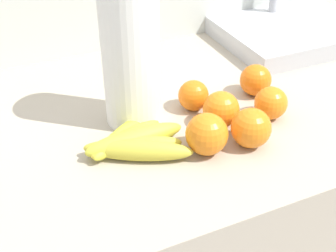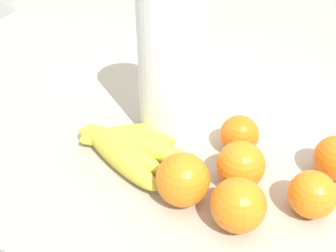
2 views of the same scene
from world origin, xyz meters
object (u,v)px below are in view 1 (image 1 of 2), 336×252
Objects in this scene: orange_right at (207,134)px; orange_front at (193,95)px; orange_back_right at (251,128)px; sink_basin at (293,31)px; orange_back_left at (221,109)px; paper_towel_roll at (131,56)px; orange_center at (271,103)px; orange_far_right at (256,80)px; banana_bunch at (132,143)px.

orange_front is (0.04, 0.14, -0.01)m from orange_right.
orange_back_right is 0.19× the size of sink_basin.
orange_back_left is at bearing -73.45° from orange_front.
orange_right is 0.21m from paper_towel_roll.
orange_center is 0.86× the size of orange_right.
paper_towel_roll is at bearing -160.70° from sink_basin.
orange_far_right is 1.08× the size of orange_front.
orange_center is at bearing -1.53° from banana_bunch.
banana_bunch is at bearing -153.46° from sink_basin.
orange_front is 0.21× the size of paper_towel_roll.
banana_bunch is 0.64× the size of paper_towel_roll.
banana_bunch is 2.73× the size of orange_back_left.
paper_towel_roll is at bearing 176.74° from orange_far_right.
orange_far_right is 0.24m from orange_right.
paper_towel_roll is at bearing 157.29° from orange_center.
orange_back_right is 0.09m from orange_right.
orange_front is at bearing -153.53° from sink_basin.
orange_back_left is 0.93× the size of orange_right.
orange_back_right is 0.52m from sink_basin.
orange_right is (-0.07, -0.07, 0.00)m from orange_back_left.
banana_bunch is 2.54× the size of orange_right.
orange_right is 0.25× the size of paper_towel_roll.
orange_center is at bearing -8.82° from orange_back_left.
banana_bunch is 0.30m from orange_center.
orange_back_right is at bearing -9.59° from orange_right.
orange_front is at bearing 72.55° from orange_right.
banana_bunch is 0.51× the size of sink_basin.
orange_right is 0.57m from sink_basin.
sink_basin reaches higher than orange_center.
orange_right is (-0.09, 0.01, 0.00)m from orange_back_right.
orange_front is at bearing 179.75° from orange_far_right.
orange_back_right is at bearing -125.81° from orange_far_right.
sink_basin is at bearing 46.66° from orange_center.
orange_far_right is at bearing -0.25° from orange_front.
orange_right reaches higher than orange_front.
orange_center is at bearing -35.59° from orange_front.
orange_back_right reaches higher than orange_center.
banana_bunch is 0.22m from orange_back_right.
sink_basin is at bearing 19.30° from paper_towel_roll.
paper_towel_roll is at bearing 148.84° from orange_back_left.
orange_far_right is (0.32, 0.08, 0.02)m from banana_bunch.
orange_back_right is at bearing -135.67° from sink_basin.
banana_bunch is at bearing -153.28° from orange_front.
sink_basin reaches higher than orange_far_right.
banana_bunch is 0.16m from paper_towel_roll.
sink_basin is at bearing 35.90° from orange_back_left.
orange_back_left is at bearing -31.16° from paper_towel_roll.
orange_center reaches higher than banana_bunch.
orange_front is at bearing 26.72° from banana_bunch.
orange_right reaches higher than banana_bunch.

